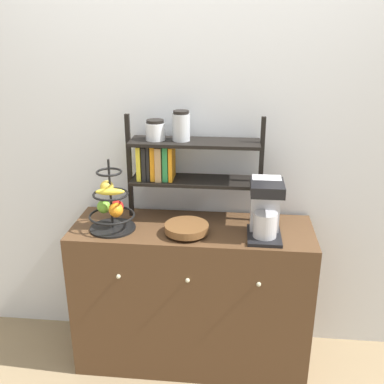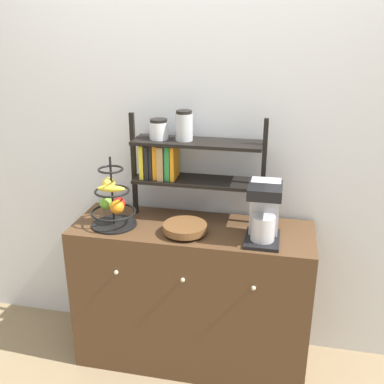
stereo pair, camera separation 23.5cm
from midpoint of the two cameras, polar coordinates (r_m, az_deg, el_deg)
The scene contains 7 objects.
ground_plane at distance 2.74m, azimuth 1.62°, elevation -23.11°, with size 12.00×12.00×0.00m, color #847051.
wall_back at distance 2.53m, azimuth 3.96°, elevation 7.09°, with size 7.00×0.05×2.60m, color silver.
sideboard at distance 2.64m, azimuth 2.62°, elevation -13.02°, with size 1.30×0.47×0.86m.
coffee_maker at distance 2.29m, azimuth 12.07°, elevation -2.45°, with size 0.17×0.23×0.30m.
fruit_stand at distance 2.42m, azimuth -7.30°, elevation -1.44°, with size 0.24×0.24×0.39m.
wooden_bowl at distance 2.34m, azimuth 1.97°, elevation -4.67°, with size 0.23×0.23×0.06m.
shelf_hutch at distance 2.44m, azimuth 1.06°, elevation 4.66°, with size 0.74×0.20×0.61m.
Camera 2 is at (0.46, -1.93, 1.90)m, focal length 42.00 mm.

